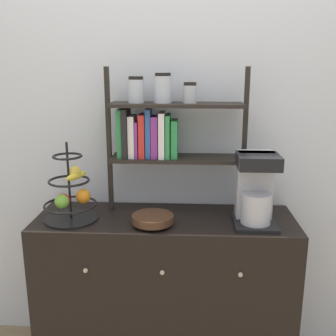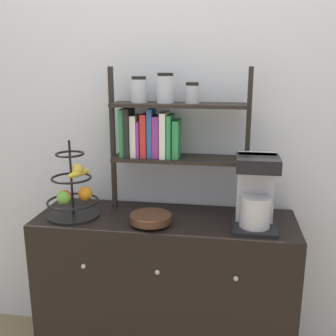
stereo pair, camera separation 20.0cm
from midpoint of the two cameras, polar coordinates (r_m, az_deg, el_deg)
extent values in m
cube|color=silver|center=(2.23, 3.26, 5.49)|extent=(7.00, 0.05, 2.60)
cube|color=black|center=(2.28, 2.22, -17.52)|extent=(1.36, 0.45, 0.88)
sphere|color=#B2AD8C|center=(2.04, -9.38, -13.96)|extent=(0.02, 0.02, 0.02)
sphere|color=#B2AD8C|center=(1.96, 1.46, -14.96)|extent=(0.02, 0.02, 0.02)
sphere|color=#B2AD8C|center=(1.95, 12.84, -15.45)|extent=(0.02, 0.02, 0.02)
cube|color=black|center=(2.02, 15.18, -8.19)|extent=(0.21, 0.24, 0.02)
cube|color=#B7B7BC|center=(2.02, 15.34, -2.72)|extent=(0.18, 0.09, 0.35)
cylinder|color=#B7B7BC|center=(1.97, 15.41, -6.14)|extent=(0.15, 0.15, 0.15)
cube|color=black|center=(1.91, 15.85, 0.61)|extent=(0.20, 0.19, 0.07)
cylinder|color=black|center=(2.14, -10.95, -6.76)|extent=(0.27, 0.27, 0.01)
cylinder|color=black|center=(2.08, -11.21, -1.47)|extent=(0.01, 0.01, 0.40)
torus|color=black|center=(2.12, -11.04, -4.81)|extent=(0.27, 0.27, 0.01)
torus|color=black|center=(2.08, -11.21, -1.47)|extent=(0.21, 0.21, 0.01)
torus|color=black|center=(2.05, -11.39, 1.97)|extent=(0.15, 0.15, 0.01)
sphere|color=red|center=(2.08, -12.13, -4.18)|extent=(0.07, 0.07, 0.07)
sphere|color=#6BAD33|center=(2.07, -12.25, -4.29)|extent=(0.07, 0.07, 0.07)
sphere|color=orange|center=(2.10, -9.27, -3.73)|extent=(0.08, 0.08, 0.08)
ellipsoid|color=yellow|center=(2.08, -10.17, -0.81)|extent=(0.10, 0.15, 0.04)
sphere|color=gold|center=(2.09, -10.40, -0.36)|extent=(0.07, 0.07, 0.07)
cylinder|color=#422819|center=(1.99, 0.38, -8.03)|extent=(0.12, 0.12, 0.02)
cylinder|color=#422819|center=(1.98, 0.38, -7.32)|extent=(0.21, 0.21, 0.04)
cube|color=black|center=(2.15, -5.39, 4.09)|extent=(0.02, 0.02, 0.77)
cube|color=black|center=(2.09, 14.17, 3.43)|extent=(0.02, 0.02, 0.77)
cube|color=black|center=(2.10, 4.22, 1.33)|extent=(0.70, 0.20, 0.02)
cube|color=black|center=(2.06, 4.36, 9.11)|extent=(0.70, 0.20, 0.02)
cube|color=#2D8C47|center=(2.12, -3.70, 5.19)|extent=(0.02, 0.13, 0.25)
cube|color=black|center=(2.12, -2.96, 5.23)|extent=(0.03, 0.16, 0.26)
cube|color=white|center=(2.11, -2.06, 4.71)|extent=(0.03, 0.14, 0.22)
cube|color=#8C338C|center=(2.11, -1.37, 4.28)|extent=(0.02, 0.14, 0.19)
cube|color=red|center=(2.10, -0.60, 4.78)|extent=(0.03, 0.14, 0.23)
cube|color=#2D599E|center=(2.10, 0.30, 5.14)|extent=(0.03, 0.13, 0.26)
cube|color=#8C338C|center=(2.09, 1.21, 4.60)|extent=(0.03, 0.13, 0.22)
cube|color=white|center=(2.09, 2.26, 4.84)|extent=(0.03, 0.16, 0.24)
cube|color=#2D8C47|center=(2.08, 3.11, 4.65)|extent=(0.02, 0.15, 0.23)
cube|color=#2D8C47|center=(2.08, 4.02, 4.25)|extent=(0.03, 0.13, 0.20)
cylinder|color=silver|center=(2.08, -1.45, 11.09)|extent=(0.08, 0.08, 0.12)
cylinder|color=black|center=(2.08, -1.46, 12.95)|extent=(0.08, 0.08, 0.02)
cylinder|color=silver|center=(2.06, 2.44, 11.30)|extent=(0.09, 0.09, 0.14)
cylinder|color=black|center=(2.06, 2.46, 13.42)|extent=(0.08, 0.08, 0.02)
cylinder|color=#ADB2B7|center=(2.05, 6.36, 10.55)|extent=(0.07, 0.07, 0.09)
cylinder|color=black|center=(2.05, 6.41, 12.04)|extent=(0.07, 0.07, 0.02)
camera|label=1|loc=(0.10, -87.14, 0.74)|focal=42.00mm
camera|label=2|loc=(0.10, 92.86, -0.74)|focal=42.00mm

